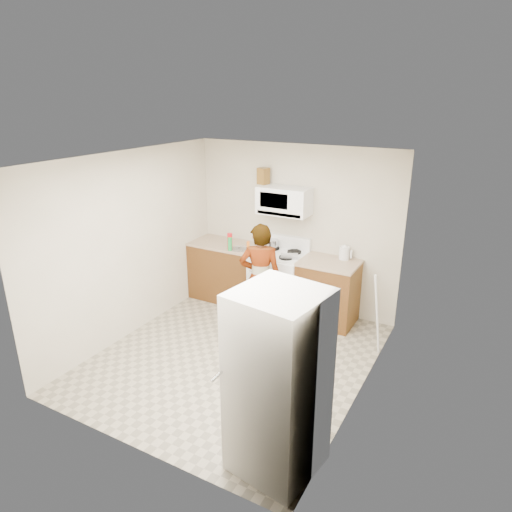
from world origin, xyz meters
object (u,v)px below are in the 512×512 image
Objects in this scene: fridge at (278,383)px; kettle at (344,253)px; gas_range at (279,281)px; microwave at (284,201)px; person at (260,279)px; saucepan at (272,243)px.

fridge reaches higher than kettle.
microwave is (0.00, 0.13, 1.21)m from gas_range.
person is (0.05, -0.82, -0.92)m from microwave.
microwave is at bearing 123.47° from fridge.
person is at bearing 130.43° from fridge.
person is 8.72× the size of kettle.
microwave is 0.72m from saucepan.
gas_range is at bearing -152.57° from kettle.
microwave is 0.45× the size of fridge.
kettle is at bearing 12.96° from gas_range.
kettle is (-0.43, 3.01, 0.17)m from fridge.
microwave is 1.15m from kettle.
fridge is at bearing -65.24° from microwave.
person is 7.87× the size of saucepan.
gas_range is at bearing -90.00° from microwave.
person is 0.92× the size of fridge.
person is at bearing -72.96° from saucepan.
kettle is (0.92, 0.21, 0.54)m from gas_range.
person reaches higher than saucepan.
person is 2.47m from fridge.
gas_range is 0.76m from person.
saucepan is (-0.21, 0.15, 0.52)m from gas_range.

